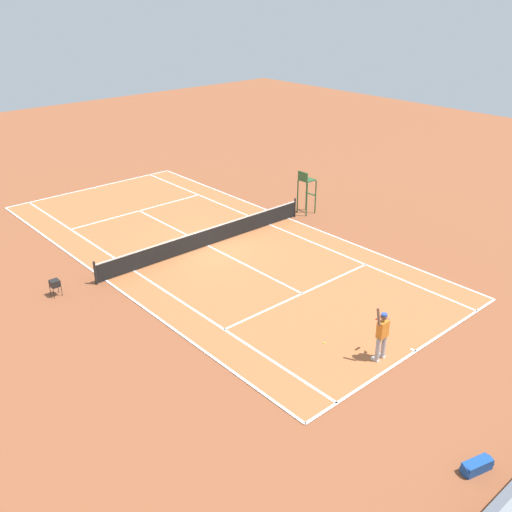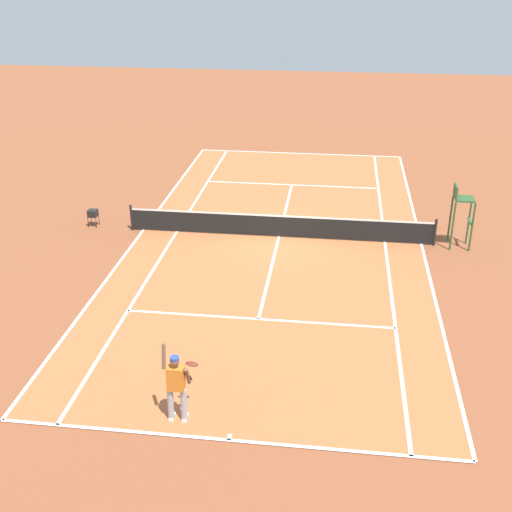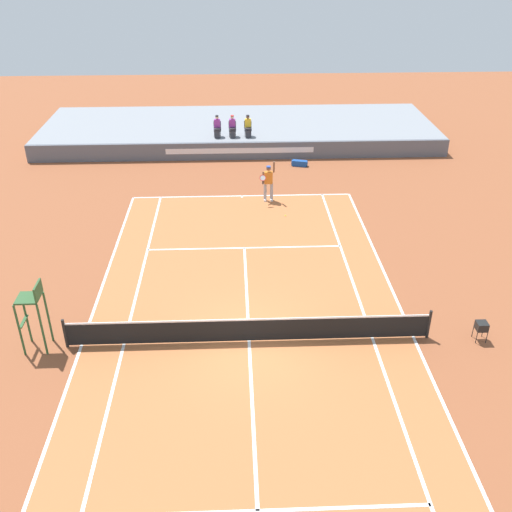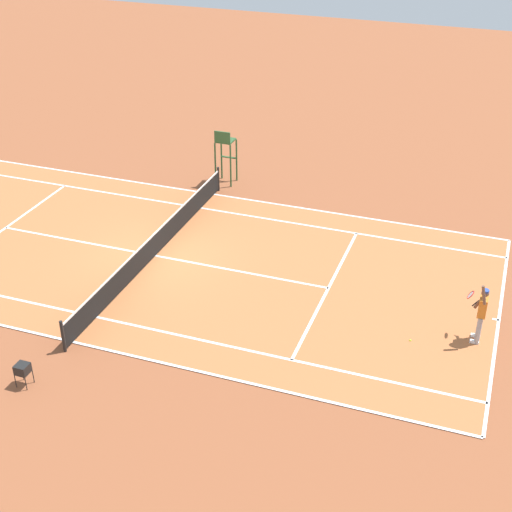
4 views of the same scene
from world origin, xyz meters
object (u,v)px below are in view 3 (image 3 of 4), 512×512
at_px(spectator_seated_1, 232,127).
at_px(equipment_bag, 300,163).
at_px(tennis_player, 268,182).
at_px(tennis_ball, 285,216).
at_px(umpire_chair, 33,308).
at_px(spectator_seated_2, 248,126).
at_px(ball_hopper, 482,326).
at_px(spectator_seated_0, 217,127).

xyz_separation_m(spectator_seated_1, equipment_bag, (3.80, -2.30, -1.48)).
bearing_deg(spectator_seated_1, tennis_player, -76.33).
height_order(spectator_seated_1, tennis_ball, spectator_seated_1).
bearing_deg(umpire_chair, spectator_seated_2, 68.37).
relative_size(umpire_chair, equipment_bag, 2.56).
bearing_deg(ball_hopper, equipment_bag, 104.59).
distance_m(spectator_seated_0, equipment_bag, 5.44).
bearing_deg(spectator_seated_1, umpire_chair, -109.11).
bearing_deg(equipment_bag, tennis_ball, -101.77).
relative_size(spectator_seated_1, ball_hopper, 1.81).
bearing_deg(equipment_bag, umpire_chair, -122.32).
bearing_deg(spectator_seated_2, tennis_ball, -80.40).
bearing_deg(spectator_seated_1, tennis_ball, -74.76).
bearing_deg(spectator_seated_0, spectator_seated_1, 0.00).
bearing_deg(tennis_player, equipment_bag, 66.27).
distance_m(spectator_seated_1, ball_hopper, 20.27).
relative_size(spectator_seated_0, umpire_chair, 0.52).
distance_m(spectator_seated_2, tennis_ball, 9.17).
distance_m(tennis_player, ball_hopper, 13.15).
height_order(umpire_chair, equipment_bag, umpire_chair).
height_order(tennis_ball, ball_hopper, ball_hopper).
bearing_deg(ball_hopper, tennis_ball, 120.12).
distance_m(spectator_seated_1, umpire_chair, 19.44).
xyz_separation_m(spectator_seated_2, ball_hopper, (7.11, -18.57, -1.07)).
xyz_separation_m(tennis_ball, ball_hopper, (5.61, -9.67, 0.54)).
bearing_deg(spectator_seated_0, spectator_seated_2, 0.00).
distance_m(spectator_seated_2, umpire_chair, 19.76).
bearing_deg(tennis_player, spectator_seated_1, 103.67).
bearing_deg(tennis_player, spectator_seated_2, 96.42).
distance_m(umpire_chair, equipment_bag, 19.07).
bearing_deg(umpire_chair, tennis_player, 54.49).
height_order(tennis_ball, equipment_bag, equipment_bag).
bearing_deg(tennis_player, umpire_chair, -125.51).
bearing_deg(tennis_player, spectator_seated_0, 110.31).
distance_m(tennis_ball, ball_hopper, 11.19).
relative_size(spectator_seated_0, ball_hopper, 1.81).
distance_m(tennis_ball, equipment_bag, 6.74).
xyz_separation_m(spectator_seated_0, spectator_seated_1, (0.90, 0.00, 0.00)).
xyz_separation_m(spectator_seated_1, tennis_player, (1.71, -7.05, -0.65)).
height_order(spectator_seated_1, ball_hopper, spectator_seated_1).
bearing_deg(tennis_ball, spectator_seated_2, 99.60).
relative_size(tennis_player, tennis_ball, 30.63).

